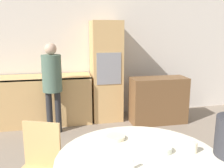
# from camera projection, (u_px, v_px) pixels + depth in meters

# --- Properties ---
(wall_back) EXTENTS (6.58, 0.05, 2.60)m
(wall_back) POSITION_uv_depth(u_px,v_px,m) (93.00, 54.00, 5.18)
(wall_back) COLOR silver
(wall_back) RESTS_ON ground_plane
(kitchen_counter) EXTENTS (2.32, 0.60, 0.94)m
(kitchen_counter) POSITION_uv_depth(u_px,v_px,m) (30.00, 100.00, 4.76)
(kitchen_counter) COLOR tan
(kitchen_counter) RESTS_ON ground_plane
(oven_unit) EXTENTS (0.58, 0.59, 1.97)m
(oven_unit) POSITION_uv_depth(u_px,v_px,m) (106.00, 71.00, 4.97)
(oven_unit) COLOR tan
(oven_unit) RESTS_ON ground_plane
(sideboard) EXTENTS (1.08, 0.45, 0.90)m
(sideboard) POSITION_uv_depth(u_px,v_px,m) (158.00, 100.00, 4.87)
(sideboard) COLOR brown
(sideboard) RESTS_ON ground_plane
(chair_far_left) EXTENTS (0.52, 0.52, 0.93)m
(chair_far_left) POSITION_uv_depth(u_px,v_px,m) (39.00, 165.00, 2.40)
(chair_far_left) COLOR tan
(chair_far_left) RESTS_ON ground_plane
(person_standing) EXTENTS (0.33, 0.33, 1.59)m
(person_standing) POSITION_uv_depth(u_px,v_px,m) (52.00, 79.00, 4.27)
(person_standing) COLOR #262628
(person_standing) RESTS_ON ground_plane
(cup) EXTENTS (0.07, 0.07, 0.10)m
(cup) POSITION_uv_depth(u_px,v_px,m) (193.00, 147.00, 2.19)
(cup) COLOR beige
(cup) RESTS_ON dining_table
(bowl_near) EXTENTS (0.16, 0.16, 0.05)m
(bowl_near) POSITION_uv_depth(u_px,v_px,m) (163.00, 149.00, 2.20)
(bowl_near) COLOR silver
(bowl_near) RESTS_ON dining_table
(bowl_centre) EXTENTS (0.19, 0.19, 0.04)m
(bowl_centre) POSITION_uv_depth(u_px,v_px,m) (116.00, 137.00, 2.46)
(bowl_centre) COLOR beige
(bowl_centre) RESTS_ON dining_table
(salt_shaker) EXTENTS (0.03, 0.03, 0.09)m
(salt_shaker) POSITION_uv_depth(u_px,v_px,m) (132.00, 164.00, 1.93)
(salt_shaker) COLOR white
(salt_shaker) RESTS_ON dining_table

